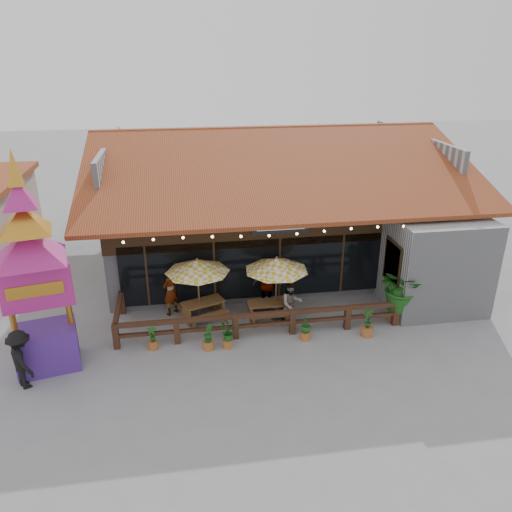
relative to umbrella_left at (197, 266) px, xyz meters
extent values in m
plane|color=gray|center=(3.66, -0.97, -2.16)|extent=(100.00, 100.00, 0.00)
cube|color=#A8A8AD|center=(3.66, 6.03, -0.16)|extent=(14.00, 10.00, 4.00)
cube|color=#332010|center=(2.16, 0.95, 1.04)|extent=(11.00, 0.16, 1.60)
cube|color=black|center=(2.16, 0.93, -0.66)|extent=(10.00, 0.12, 2.40)
cube|color=#E5BB67|center=(2.16, 1.13, -0.66)|extent=(9.80, 0.05, 2.20)
cube|color=#A8A8AD|center=(8.91, -0.32, -0.36)|extent=(3.50, 2.70, 3.60)
cube|color=#B7311D|center=(7.10, -0.47, -0.16)|extent=(0.06, 1.20, 1.50)
cube|color=#332010|center=(7.09, -0.47, -0.16)|extent=(0.04, 1.34, 1.64)
cube|color=brown|center=(3.66, 2.53, 2.74)|extent=(15.50, 7.05, 2.37)
cube|color=brown|center=(3.66, 9.53, 2.74)|extent=(15.50, 7.05, 2.37)
cube|color=brown|center=(3.66, 6.03, 3.86)|extent=(15.50, 0.30, 0.12)
cube|color=#A8A8AD|center=(-3.34, 6.03, 2.54)|extent=(0.20, 9.00, 1.80)
cube|color=#A8A8AD|center=(10.66, 6.03, 2.54)|extent=(0.20, 9.00, 1.80)
cube|color=black|center=(3.16, 0.83, 1.04)|extent=(2.20, 0.10, 0.55)
cube|color=silver|center=(3.16, 0.77, 1.04)|extent=(1.80, 0.02, 0.25)
cube|color=#332010|center=(-1.84, 0.89, -0.66)|extent=(0.08, 0.08, 2.40)
cube|color=#332010|center=(0.66, 0.89, -0.66)|extent=(0.08, 0.08, 2.40)
cube|color=#332010|center=(3.16, 0.89, -0.66)|extent=(0.08, 0.08, 2.40)
cube|color=#332010|center=(5.66, 0.89, -0.66)|extent=(0.08, 0.08, 2.40)
sphere|color=#F3D186|center=(-2.34, -0.89, 1.39)|extent=(0.09, 0.09, 0.09)
sphere|color=#F3D186|center=(-1.39, -0.89, 1.42)|extent=(0.09, 0.09, 0.09)
sphere|color=#F3D186|center=(-0.44, -0.89, 1.43)|extent=(0.09, 0.09, 0.09)
sphere|color=#F3D186|center=(0.51, -0.89, 1.41)|extent=(0.09, 0.09, 0.09)
sphere|color=#F3D186|center=(1.46, -0.89, 1.36)|extent=(0.09, 0.09, 0.09)
sphere|color=#F3D186|center=(2.41, -0.89, 1.34)|extent=(0.09, 0.09, 0.09)
sphere|color=#F3D186|center=(3.36, -0.89, 1.35)|extent=(0.09, 0.09, 0.09)
sphere|color=#F3D186|center=(4.31, -0.89, 1.39)|extent=(0.09, 0.09, 0.09)
sphere|color=#F3D186|center=(5.26, -0.89, 1.42)|extent=(0.09, 0.09, 0.09)
sphere|color=#F3D186|center=(6.21, -0.89, 1.43)|extent=(0.09, 0.09, 0.09)
sphere|color=#F3D186|center=(7.16, -0.89, 1.41)|extent=(0.09, 0.09, 0.09)
cube|color=#462A19|center=(-2.84, -1.47, -1.71)|extent=(0.20, 0.20, 0.90)
cube|color=#462A19|center=(-0.84, -1.47, -1.71)|extent=(0.20, 0.20, 0.90)
cube|color=#462A19|center=(1.16, -1.47, -1.71)|extent=(0.20, 0.20, 0.90)
cube|color=#462A19|center=(3.16, -1.47, -1.71)|extent=(0.20, 0.20, 0.90)
cube|color=#462A19|center=(5.16, -1.47, -1.71)|extent=(0.20, 0.20, 0.90)
cube|color=#462A19|center=(6.96, -1.47, -1.71)|extent=(0.20, 0.20, 0.90)
cube|color=#462A19|center=(2.06, -1.47, -1.31)|extent=(9.80, 0.16, 0.14)
cube|color=#462A19|center=(2.06, -1.47, -1.71)|extent=(9.80, 0.12, 0.12)
cube|color=#462A19|center=(-2.84, -0.22, -1.31)|extent=(0.16, 2.50, 0.14)
cube|color=#462A19|center=(-2.84, 0.93, -1.71)|extent=(0.20, 0.20, 0.90)
cylinder|color=brown|center=(0.00, 0.00, -1.00)|extent=(0.06, 0.06, 2.33)
cone|color=gold|center=(0.00, 0.00, 0.01)|extent=(2.37, 2.37, 0.46)
sphere|color=brown|center=(0.00, 0.00, 0.27)|extent=(0.10, 0.10, 0.10)
cylinder|color=black|center=(0.00, 0.00, -2.13)|extent=(0.45, 0.45, 0.06)
cylinder|color=brown|center=(2.79, -0.29, -1.00)|extent=(0.06, 0.06, 2.32)
cone|color=gold|center=(2.79, -0.29, 0.00)|extent=(2.90, 2.90, 0.45)
sphere|color=brown|center=(2.79, -0.29, 0.26)|extent=(0.10, 0.10, 0.10)
cylinder|color=black|center=(2.79, -0.29, -2.13)|extent=(0.44, 0.44, 0.06)
cube|color=brown|center=(0.15, 0.03, -1.46)|extent=(1.67, 1.19, 0.06)
cube|color=brown|center=(-0.48, -0.20, -1.81)|extent=(0.30, 0.65, 0.70)
cube|color=brown|center=(0.77, 0.26, -1.81)|extent=(0.30, 0.65, 0.70)
cube|color=brown|center=(0.33, -0.45, -1.75)|extent=(1.51, 0.78, 0.05)
cube|color=brown|center=(-0.04, 0.52, -1.75)|extent=(1.51, 0.78, 0.05)
cube|color=brown|center=(2.48, -0.35, -1.49)|extent=(1.47, 0.69, 0.05)
cube|color=brown|center=(1.84, -0.35, -1.83)|extent=(0.08, 0.64, 0.68)
cube|color=brown|center=(3.12, -0.34, -1.83)|extent=(0.08, 0.64, 0.68)
cube|color=brown|center=(2.48, -0.85, -1.76)|extent=(1.46, 0.26, 0.05)
cube|color=brown|center=(2.48, 0.16, -1.76)|extent=(1.46, 0.26, 0.05)
cube|color=#4A2485|center=(-4.83, -2.14, -1.49)|extent=(2.06, 1.71, 1.36)
cube|color=#AD2077|center=(-4.83, -2.14, 0.55)|extent=(2.05, 0.71, 1.36)
cube|color=#BE7D21|center=(-4.83, -2.30, 0.55)|extent=(1.56, 0.37, 0.40)
cylinder|color=#BE7D21|center=(-5.62, -2.14, 0.33)|extent=(0.18, 0.18, 2.27)
cylinder|color=#BE7D21|center=(-4.04, -2.14, 0.33)|extent=(0.18, 0.18, 2.27)
pyramid|color=#AD2077|center=(-4.83, -2.14, 2.37)|extent=(3.23, 3.23, 0.91)
pyramid|color=#BE7D21|center=(-4.83, -2.14, 3.10)|extent=(2.29, 2.29, 0.79)
pyramid|color=#AD2077|center=(-4.83, -2.14, 3.84)|extent=(1.48, 1.48, 0.79)
pyramid|color=#BE7D21|center=(-4.83, -2.14, 4.69)|extent=(0.67, 0.67, 1.02)
cylinder|color=#9A572A|center=(7.15, -1.13, -1.94)|extent=(0.61, 0.61, 0.45)
imported|color=#1C5B1A|center=(7.15, -1.13, -0.80)|extent=(1.93, 2.05, 1.83)
sphere|color=#1C5B1A|center=(7.30, -1.23, -1.15)|extent=(0.61, 0.61, 0.61)
sphere|color=#1C5B1A|center=(7.03, -0.99, -0.94)|extent=(0.53, 0.53, 0.53)
imported|color=#332010|center=(-1.01, 0.62, -1.23)|extent=(0.81, 0.79, 1.87)
imported|color=#332010|center=(3.25, -0.82, -1.32)|extent=(0.91, 0.76, 1.68)
imported|color=#332010|center=(2.63, 0.58, -1.22)|extent=(1.19, 0.71, 1.90)
imported|color=black|center=(-5.30, -3.12, -1.23)|extent=(1.25, 1.38, 1.86)
cylinder|color=#9A572A|center=(-1.65, -1.68, -2.03)|extent=(0.34, 0.34, 0.28)
imported|color=#1C5B1A|center=(-1.65, -1.68, -1.60)|extent=(0.30, 0.21, 0.57)
cylinder|color=#9A572A|center=(0.17, -1.99, -2.01)|extent=(0.38, 0.38, 0.30)
imported|color=#1C5B1A|center=(0.17, -1.99, -1.56)|extent=(0.31, 0.37, 0.62)
cylinder|color=#9A572A|center=(0.82, -1.99, -2.03)|extent=(0.35, 0.35, 0.28)
imported|color=#1C5B1A|center=(0.82, -1.99, -1.60)|extent=(0.59, 0.54, 0.57)
cylinder|color=#9A572A|center=(3.52, -1.92, -2.02)|extent=(0.36, 0.36, 0.29)
imported|color=#1C5B1A|center=(3.52, -1.92, -1.58)|extent=(0.41, 0.41, 0.59)
cylinder|color=#9A572A|center=(5.69, -2.03, -2.00)|extent=(0.42, 0.42, 0.33)
imported|color=#1C5B1A|center=(5.69, -2.03, -1.49)|extent=(0.32, 0.41, 0.69)
camera|label=1|loc=(-0.49, -16.24, 7.13)|focal=35.00mm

